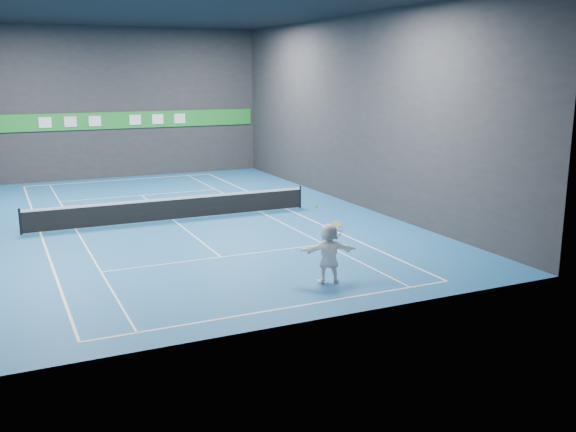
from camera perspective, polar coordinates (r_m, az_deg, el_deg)
name	(u,v)px	position (r m, az deg, el deg)	size (l,w,h in m)	color
ground	(173,220)	(28.61, -10.16, -0.35)	(26.00, 26.00, 0.00)	#1A5791
ceiling	(165,6)	(28.03, -10.90, 17.88)	(26.00, 26.00, 0.00)	black
wall_back	(114,104)	(40.66, -15.22, 9.62)	(18.00, 0.10, 9.00)	#272729
wall_front	(306,149)	(15.76, 1.58, 5.96)	(18.00, 0.10, 9.00)	#272729
wall_right	(353,111)	(31.44, 5.77, 9.23)	(0.10, 26.00, 9.00)	#272729
baseline_near	(287,308)	(17.82, -0.12, -8.17)	(10.98, 0.08, 0.01)	white
baseline_far	(122,180)	(40.03, -14.57, 3.13)	(10.98, 0.08, 0.01)	white
sideline_doubles_left	(40,233)	(27.78, -21.16, -1.40)	(0.08, 23.78, 0.01)	white
sideline_doubles_right	(287,209)	(30.42, -0.12, 0.63)	(0.08, 23.78, 0.01)	white
sideline_singles_left	(76,229)	(27.89, -18.34, -1.13)	(0.06, 23.78, 0.01)	white
sideline_singles_right	(260,212)	(29.88, -2.53, 0.39)	(0.06, 23.78, 0.01)	white
service_line_near	(221,257)	(22.66, -5.96, -3.65)	(8.23, 0.06, 0.01)	white
service_line_far	(142,195)	(34.71, -12.89, 1.81)	(8.23, 0.06, 0.01)	white
center_service_line	(173,220)	(28.61, -10.16, -0.35)	(0.06, 12.80, 0.01)	white
player	(329,253)	(19.65, 3.65, -3.31)	(1.74, 0.55, 1.88)	white
tennis_ball	(316,206)	(19.25, 2.54, 0.86)	(0.07, 0.07, 0.07)	#B9E125
tennis_net	(173,208)	(28.49, -10.20, 0.70)	(12.50, 0.10, 1.07)	black
sponsor_banner	(115,120)	(40.65, -15.12, 8.21)	(17.64, 0.11, 1.00)	#1D862C
tennis_racket	(338,229)	(19.67, 4.48, -1.15)	(0.46, 0.40, 0.58)	red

